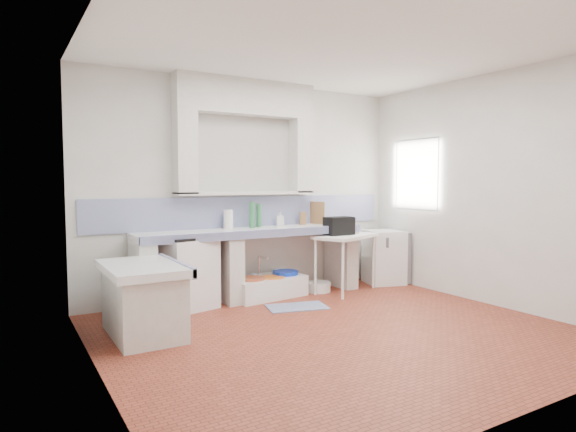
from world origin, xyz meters
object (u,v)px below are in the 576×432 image
side_table (345,263)px  stove (187,273)px  sink (266,288)px  fridge (384,257)px

side_table → stove: bearing=151.2°
stove → side_table: bearing=-20.1°
sink → side_table: 1.15m
sink → fridge: bearing=-10.6°
sink → fridge: (1.90, -0.12, 0.27)m
side_table → fridge: bearing=-12.3°
stove → fridge: (2.97, -0.13, -0.02)m
sink → stove: bearing=173.0°
side_table → fridge: 0.83m
stove → side_table: stove is taller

